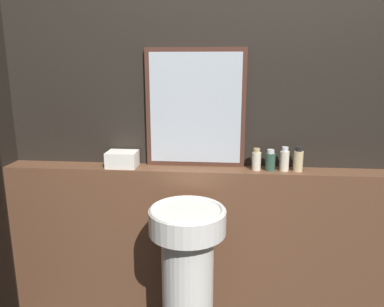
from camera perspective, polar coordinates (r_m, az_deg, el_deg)
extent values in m
cube|color=black|center=(2.17, 2.32, 5.24)|extent=(8.00, 0.06, 2.50)
cube|color=brown|center=(2.30, 1.99, -14.20)|extent=(2.32, 0.16, 0.99)
cylinder|color=silver|center=(2.09, -0.67, -21.22)|extent=(0.26, 0.26, 0.75)
cylinder|color=silver|center=(1.87, -0.71, -10.29)|extent=(0.38, 0.38, 0.12)
torus|color=silver|center=(1.85, -0.71, -8.62)|extent=(0.38, 0.38, 0.02)
cube|color=#47281E|center=(2.12, 0.53, 6.89)|extent=(0.56, 0.03, 0.67)
cube|color=#B2BCC6|center=(2.11, 0.51, 6.86)|extent=(0.51, 0.02, 0.62)
cube|color=silver|center=(2.18, -10.57, -0.84)|extent=(0.17, 0.13, 0.09)
cylinder|color=beige|center=(2.11, 9.78, -1.16)|extent=(0.05, 0.05, 0.10)
cylinder|color=tan|center=(2.09, 9.85, 0.48)|extent=(0.04, 0.04, 0.02)
cylinder|color=#2D4C3D|center=(2.12, 11.84, -1.25)|extent=(0.05, 0.05, 0.10)
cylinder|color=silver|center=(2.10, 11.91, 0.32)|extent=(0.04, 0.04, 0.02)
cylinder|color=beige|center=(2.12, 13.89, -1.11)|extent=(0.05, 0.05, 0.11)
cylinder|color=silver|center=(2.11, 14.00, 0.66)|extent=(0.04, 0.04, 0.02)
cylinder|color=#C6B284|center=(2.14, 15.88, -1.12)|extent=(0.05, 0.05, 0.11)
cylinder|color=black|center=(2.12, 16.00, 0.67)|extent=(0.04, 0.04, 0.02)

